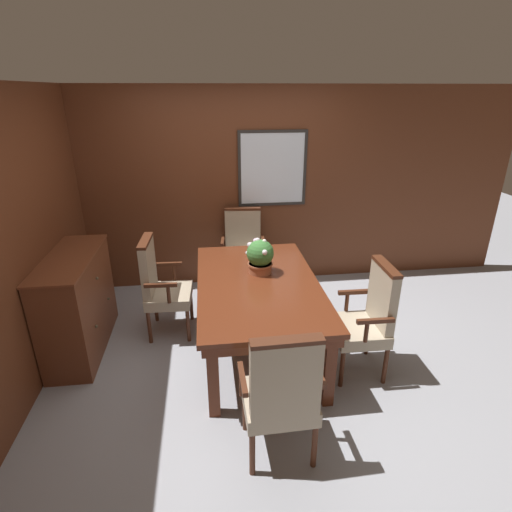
% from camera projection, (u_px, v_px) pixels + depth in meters
% --- Properties ---
extents(ground_plane, '(14.00, 14.00, 0.00)m').
position_uv_depth(ground_plane, '(253.00, 353.00, 3.90)').
color(ground_plane, '#93969E').
extents(wall_back, '(7.20, 0.08, 2.45)m').
position_uv_depth(wall_back, '(237.00, 190.00, 4.96)').
color(wall_back, '#5B2D19').
rests_on(wall_back, ground_plane).
extents(wall_left, '(0.06, 7.20, 2.45)m').
position_uv_depth(wall_left, '(19.00, 246.00, 3.21)').
color(wall_left, '#5B2D19').
rests_on(wall_left, ground_plane).
extents(dining_table, '(1.13, 1.90, 0.72)m').
position_uv_depth(dining_table, '(258.00, 290.00, 3.76)').
color(dining_table, '#562614').
rests_on(dining_table, ground_plane).
extents(chair_head_near, '(0.54, 0.46, 1.04)m').
position_uv_depth(chair_head_near, '(281.00, 393.00, 2.60)').
color(chair_head_near, '#472314').
rests_on(chair_head_near, ground_plane).
extents(chair_right_near, '(0.46, 0.54, 1.04)m').
position_uv_depth(chair_right_near, '(368.00, 316.00, 3.48)').
color(chair_right_near, '#472314').
rests_on(chair_right_near, ground_plane).
extents(chair_head_far, '(0.56, 0.49, 1.04)m').
position_uv_depth(chair_head_far, '(243.00, 247.00, 5.01)').
color(chair_head_far, '#472314').
rests_on(chair_head_far, ground_plane).
extents(chair_left_far, '(0.47, 0.55, 1.04)m').
position_uv_depth(chair_left_far, '(160.00, 284.00, 4.06)').
color(chair_left_far, '#472314').
rests_on(chair_left_far, ground_plane).
extents(potted_plant, '(0.27, 0.27, 0.35)m').
position_uv_depth(potted_plant, '(260.00, 256.00, 3.86)').
color(potted_plant, '#9E5638').
rests_on(potted_plant, dining_table).
extents(sideboard_cabinet, '(0.44, 1.19, 0.98)m').
position_uv_depth(sideboard_cabinet, '(78.00, 304.00, 3.82)').
color(sideboard_cabinet, brown).
rests_on(sideboard_cabinet, ground_plane).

